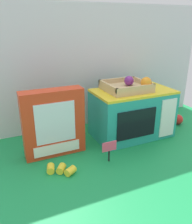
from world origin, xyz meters
TOP-DOWN VIEW (x-y plane):
  - ground_plane at (0.00, 0.00)m, footprint 1.70×1.70m
  - display_back_panel at (0.00, 0.24)m, footprint 1.61×0.03m
  - toy_microwave at (0.20, -0.01)m, footprint 0.42×0.25m
  - food_groups_crate at (0.17, -0.00)m, footprint 0.22×0.20m
  - cookie_set_box at (-0.25, -0.04)m, footprint 0.28×0.08m
  - price_sign at (-0.04, -0.21)m, footprint 0.07×0.01m
  - loose_toy_banana at (-0.27, -0.20)m, footprint 0.12×0.10m
  - loose_toy_apple at (0.54, -0.01)m, footprint 0.06×0.06m

SIDE VIEW (x-z plane):
  - ground_plane at x=0.00m, z-range 0.00..0.00m
  - loose_toy_banana at x=-0.27m, z-range 0.00..0.03m
  - loose_toy_apple at x=0.54m, z-range 0.00..0.06m
  - price_sign at x=-0.04m, z-range 0.02..0.12m
  - toy_microwave at x=0.20m, z-range 0.00..0.26m
  - cookie_set_box at x=-0.25m, z-range 0.00..0.32m
  - food_groups_crate at x=0.17m, z-range 0.24..0.32m
  - display_back_panel at x=0.00m, z-range 0.00..0.70m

